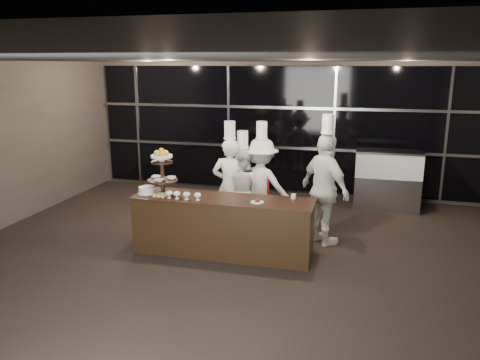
% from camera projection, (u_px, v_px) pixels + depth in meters
% --- Properties ---
extents(room, '(10.00, 10.00, 10.00)m').
position_uv_depth(room, '(213.00, 181.00, 5.93)').
color(room, black).
rests_on(room, ground).
extents(window_wall, '(8.60, 0.10, 2.80)m').
position_uv_depth(window_wall, '(280.00, 130.00, 10.57)').
color(window_wall, black).
rests_on(window_wall, ground).
extents(buffet_counter, '(2.84, 0.74, 0.92)m').
position_uv_depth(buffet_counter, '(223.00, 226.00, 7.37)').
color(buffet_counter, black).
rests_on(buffet_counter, ground).
extents(display_stand, '(0.48, 0.48, 0.74)m').
position_uv_depth(display_stand, '(162.00, 168.00, 7.41)').
color(display_stand, black).
rests_on(display_stand, buffet_counter).
extents(compotes, '(0.58, 0.11, 0.12)m').
position_uv_depth(compotes, '(182.00, 194.00, 7.18)').
color(compotes, silver).
rests_on(compotes, buffet_counter).
extents(layer_cake, '(0.30, 0.30, 0.11)m').
position_uv_depth(layer_cake, '(147.00, 190.00, 7.51)').
color(layer_cake, white).
rests_on(layer_cake, buffet_counter).
extents(pastry_squares, '(0.20, 0.13, 0.05)m').
position_uv_depth(pastry_squares, '(160.00, 195.00, 7.34)').
color(pastry_squares, '#D8BB69').
rests_on(pastry_squares, buffet_counter).
extents(small_plate, '(0.20, 0.20, 0.05)m').
position_uv_depth(small_plate, '(257.00, 202.00, 7.03)').
color(small_plate, white).
rests_on(small_plate, buffet_counter).
extents(chef_cup, '(0.08, 0.08, 0.07)m').
position_uv_depth(chef_cup, '(293.00, 196.00, 7.23)').
color(chef_cup, white).
rests_on(chef_cup, buffet_counter).
extents(display_case, '(1.32, 0.58, 1.24)m').
position_uv_depth(display_case, '(388.00, 177.00, 9.59)').
color(display_case, '#A5A5AA').
rests_on(display_case, ground).
extents(chef_a, '(0.67, 0.49, 2.00)m').
position_uv_depth(chef_a, '(230.00, 185.00, 8.22)').
color(chef_a, white).
rests_on(chef_a, ground).
extents(chef_b, '(0.92, 0.83, 1.83)m').
position_uv_depth(chef_b, '(242.00, 190.00, 8.28)').
color(chef_b, white).
rests_on(chef_b, ground).
extents(chef_c, '(1.18, 0.80, 1.99)m').
position_uv_depth(chef_c, '(261.00, 185.00, 8.31)').
color(chef_c, silver).
rests_on(chef_c, ground).
extents(chef_d, '(1.09, 1.11, 2.18)m').
position_uv_depth(chef_d, '(325.00, 189.00, 7.66)').
color(chef_d, white).
rests_on(chef_d, ground).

